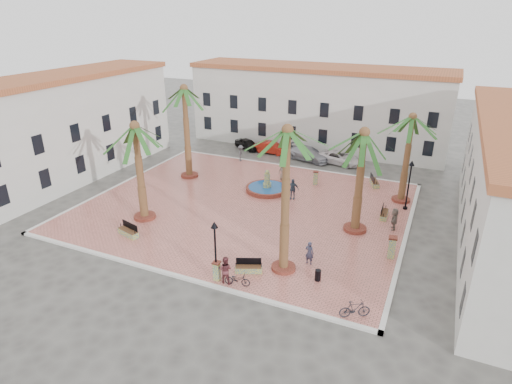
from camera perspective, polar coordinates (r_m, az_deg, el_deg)
ground at (r=36.21m, az=-1.44°, el=-2.07°), size 120.00×120.00×0.00m
plaza at (r=36.18m, az=-1.45°, el=-1.97°), size 26.00×22.00×0.15m
kerb_n at (r=45.59m, az=4.54°, el=3.40°), size 26.30×0.30×0.16m
kerb_s at (r=27.94m, az=-11.40°, el=-10.67°), size 26.30×0.30×0.16m
kerb_e at (r=33.26m, az=19.31°, el=-5.75°), size 0.30×22.30×0.16m
kerb_w at (r=43.00m, az=-17.27°, el=1.14°), size 0.30×22.30×0.16m
building_north at (r=52.59m, az=8.13°, el=11.22°), size 30.40×7.40×9.50m
building_west at (r=45.66m, az=-23.78°, el=8.01°), size 6.40×24.40×10.00m
fountain at (r=39.08m, az=1.49°, el=0.56°), size 3.89×3.89×2.01m
palm_nw at (r=40.98m, az=-9.51°, el=12.21°), size 5.50×5.50×9.04m
palm_sw at (r=32.93m, az=-15.72°, el=6.98°), size 5.57×5.57×7.87m
palm_s at (r=24.32m, az=4.16°, el=6.18°), size 5.02×5.02×9.46m
palm_e at (r=30.66m, az=14.12°, el=6.10°), size 5.58×5.58×7.93m
palm_ne at (r=37.13m, az=20.00°, el=8.15°), size 5.02×5.02×7.72m
bench_s at (r=32.80m, az=-16.66°, el=-5.13°), size 1.91×1.01×0.97m
bench_se at (r=27.36m, az=-0.98°, el=-10.14°), size 1.76×1.15×0.90m
bench_e at (r=35.63m, az=16.71°, el=-2.83°), size 0.58×1.72×0.90m
bench_ne at (r=41.79m, az=15.48°, el=1.24°), size 1.21×1.96×0.99m
lamppost_s at (r=25.47m, az=-5.49°, el=-6.53°), size 0.43×0.43×4.00m
lamppost_e at (r=36.64m, az=19.83°, el=1.95°), size 0.46×0.46×4.25m
bollard_se at (r=26.52m, az=-5.26°, el=-10.39°), size 0.47×0.47×1.27m
bollard_n at (r=40.73m, az=7.96°, el=1.93°), size 0.54×0.54×1.33m
bollard_e at (r=29.90m, az=17.66°, el=-6.99°), size 0.62×0.62×1.56m
litter_bin at (r=26.80m, az=8.25°, el=-10.92°), size 0.37×0.37×0.73m
cyclist_a at (r=28.09m, az=7.13°, el=-8.05°), size 0.64×0.46×1.62m
bicycle_a at (r=26.10m, az=-2.51°, el=-11.56°), size 1.65×0.86×0.83m
cyclist_b at (r=26.15m, az=-4.11°, el=-10.30°), size 0.91×0.74×1.76m
bicycle_b at (r=24.28m, az=13.03°, el=-14.97°), size 1.73×1.27×1.03m
pedestrian_fountain_a at (r=41.48m, az=3.60°, el=2.72°), size 0.87×0.61×1.67m
pedestrian_fountain_b at (r=37.27m, az=4.89°, el=0.41°), size 1.15×0.62×1.85m
pedestrian_north at (r=46.79m, az=-2.04°, el=5.20°), size 0.96×1.28×1.75m
pedestrian_east at (r=33.66m, az=17.97°, el=-3.43°), size 0.67×1.64×1.72m
car_black at (r=51.42m, az=-1.12°, el=6.40°), size 3.94×2.87×1.25m
car_red at (r=49.91m, az=2.10°, el=5.93°), size 4.17×1.75×1.34m
car_silver at (r=47.84m, az=6.93°, el=5.11°), size 5.58×3.34×1.52m
car_white at (r=47.27m, az=10.98°, el=4.53°), size 5.25×3.21×1.36m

